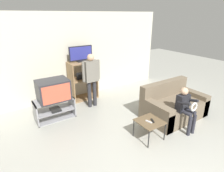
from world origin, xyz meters
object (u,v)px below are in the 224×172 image
Objects in this scene: couch at (173,106)px; person_seated_child at (186,106)px; media_shelf at (83,80)px; snack_table at (150,123)px; person_standing_adult at (91,76)px; television_main at (53,90)px; remote_control_black at (153,121)px; television_flat at (81,54)px; tv_stand at (55,109)px; remote_control_white at (149,122)px.

person_seated_child reaches higher than couch.
couch is at bearing -57.77° from media_shelf.
person_standing_adult reaches higher than snack_table.
television_main is 1.37m from media_shelf.
remote_control_black is at bearing -83.27° from media_shelf.
person_seated_child is (0.89, -0.19, 0.23)m from snack_table.
person_seated_child is (1.16, -2.87, 0.01)m from media_shelf.
media_shelf is at bearing -75.73° from television_flat.
couch is 0.70m from person_seated_child.
tv_stand is 2.41m from snack_table.
person_standing_adult is at bearing 131.93° from couch.
media_shelf is 2.32× the size of snack_table.
tv_stand is at bearing 110.21° from remote_control_white.
snack_table is at bearing 170.66° from remote_control_black.
remote_control_black and remote_control_white have the same top height.
tv_stand reaches higher than remote_control_black.
person_seated_child is at bearing -61.70° from person_standing_adult.
television_flat reaches higher than remote_control_black.
television_main is at bearing 126.07° from snack_table.
tv_stand is 0.61× the size of couch.
person_standing_adult is (-0.35, 2.05, 0.49)m from remote_control_black.
remote_control_black is 0.09× the size of couch.
remote_control_black is 1.21m from couch.
person_seated_child reaches higher than snack_table.
person_seated_child is at bearing -12.08° from snack_table.
couch is (1.14, 0.39, -0.14)m from remote_control_black.
couch is (1.47, -2.34, -1.12)m from television_flat.
tv_stand is 3.05m from couch.
tv_stand is 1.41m from media_shelf.
media_shelf reaches higher than person_seated_child.
snack_table is 1.25m from couch.
media_shelf is at bearing 120.92° from remote_control_black.
couch reaches higher than tv_stand.
television_flat reaches higher than remote_control_white.
remote_control_white is 1.30m from couch.
media_shelf is at bearing 87.24° from person_standing_adult.
person_seated_child is (1.19, -2.21, -0.32)m from person_standing_adult.
tv_stand is at bearing -147.59° from media_shelf.
tv_stand is at bearing 148.74° from couch.
television_main is 5.18× the size of remote_control_white.
person_seated_child reaches higher than remote_control_white.
television_flat is 2.98m from couch.
remote_control_black is at bearing -33.53° from snack_table.
remote_control_black is (1.45, -1.96, -0.35)m from television_main.
television_main reaches higher than couch.
remote_control_black is at bearing -53.45° from television_main.
tv_stand is at bearing -176.13° from person_standing_adult.
person_standing_adult reaches higher than person_seated_child.
television_main is 2.40m from remote_control_white.
television_flat is 0.71× the size of person_seated_child.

